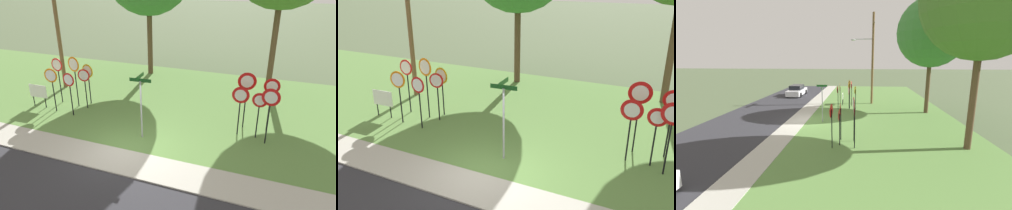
% 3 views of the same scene
% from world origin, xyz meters
% --- Properties ---
extents(ground_plane, '(160.00, 160.00, 0.00)m').
position_xyz_m(ground_plane, '(0.00, 0.00, 0.00)').
color(ground_plane, '#4C5B3D').
extents(sidewalk_strip, '(44.00, 1.60, 0.06)m').
position_xyz_m(sidewalk_strip, '(0.00, -0.80, 0.03)').
color(sidewalk_strip, '#ADAA9E').
rests_on(sidewalk_strip, ground_plane).
extents(grass_median, '(44.00, 12.00, 0.04)m').
position_xyz_m(grass_median, '(0.00, 6.00, 0.02)').
color(grass_median, '#567F3D').
rests_on(grass_median, ground_plane).
extents(stop_sign_near_left, '(0.66, 0.15, 2.19)m').
position_xyz_m(stop_sign_near_left, '(-4.09, 3.08, 1.61)').
color(stop_sign_near_left, black).
rests_on(stop_sign_near_left, grass_median).
extents(stop_sign_near_right, '(0.68, 0.11, 2.28)m').
position_xyz_m(stop_sign_near_right, '(-4.22, 2.01, 1.68)').
color(stop_sign_near_right, black).
rests_on(stop_sign_near_right, grass_median).
extents(stop_sign_far_left, '(0.79, 0.18, 2.78)m').
position_xyz_m(stop_sign_far_left, '(-4.69, 3.11, 2.09)').
color(stop_sign_far_left, black).
rests_on(stop_sign_far_left, grass_median).
extents(stop_sign_far_center, '(0.72, 0.10, 2.56)m').
position_xyz_m(stop_sign_far_center, '(-5.91, 3.25, 1.90)').
color(stop_sign_far_center, black).
rests_on(stop_sign_far_center, grass_median).
extents(stop_sign_far_right, '(0.74, 0.12, 2.36)m').
position_xyz_m(stop_sign_far_right, '(-5.38, 2.10, 1.75)').
color(stop_sign_far_right, black).
rests_on(stop_sign_far_right, grass_median).
extents(stop_sign_center_tall, '(0.75, 0.15, 2.27)m').
position_xyz_m(stop_sign_center_tall, '(-4.29, 3.69, 1.69)').
color(stop_sign_center_tall, black).
rests_on(stop_sign_center_tall, grass_median).
extents(yield_sign_near_left, '(0.75, 0.13, 2.51)m').
position_xyz_m(yield_sign_near_left, '(5.26, 2.63, 1.92)').
color(yield_sign_near_left, black).
rests_on(yield_sign_near_left, grass_median).
extents(yield_sign_near_right, '(0.75, 0.10, 2.29)m').
position_xyz_m(yield_sign_near_right, '(4.01, 3.01, 1.74)').
color(yield_sign_near_right, black).
rests_on(yield_sign_near_right, grass_median).
extents(yield_sign_far_left, '(0.82, 0.17, 2.71)m').
position_xyz_m(yield_sign_far_left, '(4.14, 3.82, 2.08)').
color(yield_sign_far_left, black).
rests_on(yield_sign_far_left, grass_median).
extents(yield_sign_far_right, '(0.65, 0.11, 2.12)m').
position_xyz_m(yield_sign_far_right, '(4.83, 3.02, 1.60)').
color(yield_sign_far_right, black).
rests_on(yield_sign_far_right, grass_median).
extents(yield_sign_center, '(0.70, 0.11, 2.54)m').
position_xyz_m(yield_sign_center, '(5.21, 3.88, 1.93)').
color(yield_sign_center, black).
rests_on(yield_sign_center, grass_median).
extents(street_name_post, '(0.96, 0.81, 2.91)m').
position_xyz_m(street_name_post, '(0.10, 1.25, 1.78)').
color(street_name_post, '#9EA0A8').
rests_on(street_name_post, grass_median).
extents(notice_board, '(1.10, 0.08, 1.25)m').
position_xyz_m(notice_board, '(-6.61, 2.30, 0.87)').
color(notice_board, black).
rests_on(notice_board, grass_median).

